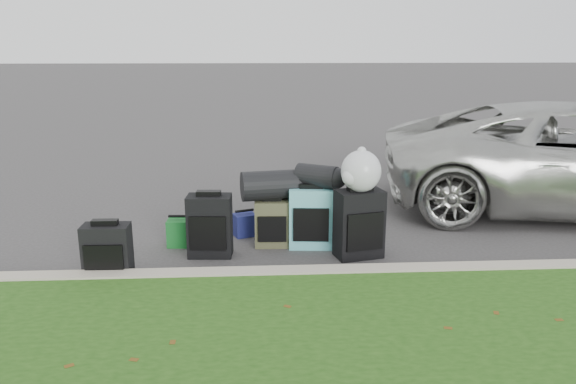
{
  "coord_description": "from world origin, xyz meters",
  "views": [
    {
      "loc": [
        -0.44,
        -5.7,
        2.11
      ],
      "look_at": [
        -0.1,
        0.2,
        0.55
      ],
      "focal_mm": 35.0,
      "sensor_mm": 36.0,
      "label": 1
    }
  ],
  "objects": [
    {
      "name": "tote_navy",
      "position": [
        -0.58,
        0.37,
        0.13
      ],
      "size": [
        0.29,
        0.26,
        0.26
      ],
      "primitive_type": "cube",
      "rotation": [
        0.0,
        0.0,
        0.36
      ],
      "color": "navy",
      "rests_on": "ground"
    },
    {
      "name": "curb",
      "position": [
        0.0,
        -1.0,
        0.07
      ],
      "size": [
        120.0,
        0.18,
        0.15
      ],
      "primitive_type": "cube",
      "color": "#9E937F",
      "rests_on": "ground"
    },
    {
      "name": "suitcase_large_black_left",
      "position": [
        -0.92,
        -0.23,
        0.32
      ],
      "size": [
        0.46,
        0.29,
        0.64
      ],
      "primitive_type": "cube",
      "rotation": [
        0.0,
        0.0,
        -0.06
      ],
      "color": "black",
      "rests_on": "ground"
    },
    {
      "name": "suitcase_olive",
      "position": [
        -0.28,
        0.03,
        0.25
      ],
      "size": [
        0.37,
        0.24,
        0.5
      ],
      "primitive_type": "cube",
      "rotation": [
        0.0,
        0.0,
        -0.03
      ],
      "color": "#373823",
      "rests_on": "ground"
    },
    {
      "name": "duffel_right",
      "position": [
        0.2,
        0.01,
        0.77
      ],
      "size": [
        0.49,
        0.43,
        0.24
      ],
      "primitive_type": "cylinder",
      "rotation": [
        0.0,
        1.57,
        -0.53
      ],
      "color": "black",
      "rests_on": "suitcase_teal"
    },
    {
      "name": "tote_green",
      "position": [
        -1.27,
        0.08,
        0.15
      ],
      "size": [
        0.27,
        0.22,
        0.29
      ],
      "primitive_type": "cube",
      "rotation": [
        0.0,
        0.0,
        -0.06
      ],
      "color": "#166323",
      "rests_on": "ground"
    },
    {
      "name": "duffel_left",
      "position": [
        -0.31,
        0.06,
        0.66
      ],
      "size": [
        0.63,
        0.41,
        0.32
      ],
      "primitive_type": "cylinder",
      "rotation": [
        0.0,
        1.57,
        0.17
      ],
      "color": "black",
      "rests_on": "suitcase_olive"
    },
    {
      "name": "suitcase_large_black_right",
      "position": [
        0.59,
        -0.34,
        0.35
      ],
      "size": [
        0.52,
        0.38,
        0.7
      ],
      "primitive_type": "cube",
      "rotation": [
        0.0,
        0.0,
        0.24
      ],
      "color": "black",
      "rests_on": "ground"
    },
    {
      "name": "suitcase_small_black",
      "position": [
        -1.81,
        -0.79,
        0.26
      ],
      "size": [
        0.43,
        0.24,
        0.53
      ],
      "primitive_type": "cube",
      "rotation": [
        0.0,
        0.0,
        -0.02
      ],
      "color": "black",
      "rests_on": "ground"
    },
    {
      "name": "ground",
      "position": [
        0.0,
        0.0,
        0.0
      ],
      "size": [
        120.0,
        120.0,
        0.0
      ],
      "primitive_type": "plane",
      "color": "#383535",
      "rests_on": "ground"
    },
    {
      "name": "trash_bag",
      "position": [
        0.59,
        -0.35,
        0.9
      ],
      "size": [
        0.4,
        0.4,
        0.4
      ],
      "primitive_type": "sphere",
      "color": "silver",
      "rests_on": "suitcase_large_black_right"
    },
    {
      "name": "suitcase_teal",
      "position": [
        0.13,
        -0.03,
        0.32
      ],
      "size": [
        0.48,
        0.31,
        0.65
      ],
      "primitive_type": "cube",
      "rotation": [
        0.0,
        0.0,
        -0.09
      ],
      "color": "teal",
      "rests_on": "ground"
    }
  ]
}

